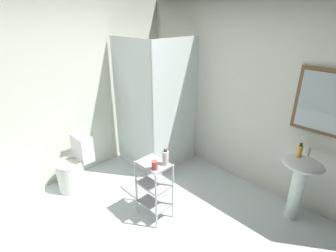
{
  "coord_description": "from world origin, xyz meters",
  "views": [
    {
      "loc": [
        1.65,
        -1.3,
        2.3
      ],
      "look_at": [
        -0.46,
        0.75,
        1.01
      ],
      "focal_mm": 27.95,
      "sensor_mm": 36.0,
      "label": 1
    }
  ],
  "objects_px": {
    "pedestal_sink": "(300,177)",
    "toilet": "(74,168)",
    "lotion_bottle_white": "(165,158)",
    "shower_stall": "(156,136)",
    "bath_mat": "(144,190)",
    "storage_cart": "(154,185)",
    "rinse_cup": "(155,165)",
    "hand_soap_bottle": "(300,151)"
  },
  "relations": [
    {
      "from": "shower_stall",
      "to": "pedestal_sink",
      "type": "relative_size",
      "value": 2.47
    },
    {
      "from": "hand_soap_bottle",
      "to": "shower_stall",
      "type": "bearing_deg",
      "value": -170.56
    },
    {
      "from": "lotion_bottle_white",
      "to": "rinse_cup",
      "type": "xyz_separation_m",
      "value": [
        -0.01,
        -0.15,
        -0.04
      ]
    },
    {
      "from": "shower_stall",
      "to": "pedestal_sink",
      "type": "distance_m",
      "value": 2.14
    },
    {
      "from": "pedestal_sink",
      "to": "bath_mat",
      "type": "distance_m",
      "value": 1.98
    },
    {
      "from": "hand_soap_bottle",
      "to": "lotion_bottle_white",
      "type": "distance_m",
      "value": 1.5
    },
    {
      "from": "storage_cart",
      "to": "rinse_cup",
      "type": "distance_m",
      "value": 0.37
    },
    {
      "from": "lotion_bottle_white",
      "to": "bath_mat",
      "type": "height_order",
      "value": "lotion_bottle_white"
    },
    {
      "from": "storage_cart",
      "to": "rinse_cup",
      "type": "xyz_separation_m",
      "value": [
        0.1,
        -0.07,
        0.35
      ]
    },
    {
      "from": "hand_soap_bottle",
      "to": "bath_mat",
      "type": "xyz_separation_m",
      "value": [
        -1.57,
        -0.99,
        -0.87
      ]
    },
    {
      "from": "storage_cart",
      "to": "hand_soap_bottle",
      "type": "xyz_separation_m",
      "value": [
        1.12,
        1.19,
        0.44
      ]
    },
    {
      "from": "bath_mat",
      "to": "rinse_cup",
      "type": "bearing_deg",
      "value": -26.79
    },
    {
      "from": "shower_stall",
      "to": "bath_mat",
      "type": "height_order",
      "value": "shower_stall"
    },
    {
      "from": "hand_soap_bottle",
      "to": "rinse_cup",
      "type": "relative_size",
      "value": 1.67
    },
    {
      "from": "pedestal_sink",
      "to": "toilet",
      "type": "relative_size",
      "value": 1.07
    },
    {
      "from": "bath_mat",
      "to": "hand_soap_bottle",
      "type": "bearing_deg",
      "value": 32.2
    },
    {
      "from": "pedestal_sink",
      "to": "shower_stall",
      "type": "bearing_deg",
      "value": -171.4
    },
    {
      "from": "toilet",
      "to": "lotion_bottle_white",
      "type": "xyz_separation_m",
      "value": [
        1.31,
        0.51,
        0.51
      ]
    },
    {
      "from": "toilet",
      "to": "bath_mat",
      "type": "distance_m",
      "value": 1.03
    },
    {
      "from": "storage_cart",
      "to": "bath_mat",
      "type": "bearing_deg",
      "value": 155.56
    },
    {
      "from": "lotion_bottle_white",
      "to": "bath_mat",
      "type": "distance_m",
      "value": 1.0
    },
    {
      "from": "hand_soap_bottle",
      "to": "lotion_bottle_white",
      "type": "bearing_deg",
      "value": -132.04
    },
    {
      "from": "pedestal_sink",
      "to": "toilet",
      "type": "bearing_deg",
      "value": -146.14
    },
    {
      "from": "storage_cart",
      "to": "bath_mat",
      "type": "distance_m",
      "value": 0.66
    },
    {
      "from": "lotion_bottle_white",
      "to": "pedestal_sink",
      "type": "bearing_deg",
      "value": 45.6
    },
    {
      "from": "hand_soap_bottle",
      "to": "bath_mat",
      "type": "height_order",
      "value": "hand_soap_bottle"
    },
    {
      "from": "toilet",
      "to": "hand_soap_bottle",
      "type": "xyz_separation_m",
      "value": [
        2.32,
        1.62,
        0.57
      ]
    },
    {
      "from": "storage_cart",
      "to": "bath_mat",
      "type": "height_order",
      "value": "storage_cart"
    },
    {
      "from": "shower_stall",
      "to": "rinse_cup",
      "type": "xyz_separation_m",
      "value": [
        1.03,
        -0.93,
        0.33
      ]
    },
    {
      "from": "rinse_cup",
      "to": "toilet",
      "type": "bearing_deg",
      "value": -164.85
    },
    {
      "from": "hand_soap_bottle",
      "to": "rinse_cup",
      "type": "height_order",
      "value": "hand_soap_bottle"
    },
    {
      "from": "pedestal_sink",
      "to": "bath_mat",
      "type": "bearing_deg",
      "value": -149.39
    },
    {
      "from": "storage_cart",
      "to": "hand_soap_bottle",
      "type": "relative_size",
      "value": 4.51
    },
    {
      "from": "shower_stall",
      "to": "pedestal_sink",
      "type": "xyz_separation_m",
      "value": [
        2.11,
        0.32,
        0.12
      ]
    },
    {
      "from": "pedestal_sink",
      "to": "lotion_bottle_white",
      "type": "bearing_deg",
      "value": -134.4
    },
    {
      "from": "rinse_cup",
      "to": "shower_stall",
      "type": "bearing_deg",
      "value": 137.94
    },
    {
      "from": "rinse_cup",
      "to": "bath_mat",
      "type": "relative_size",
      "value": 0.16
    },
    {
      "from": "storage_cart",
      "to": "hand_soap_bottle",
      "type": "height_order",
      "value": "hand_soap_bottle"
    },
    {
      "from": "hand_soap_bottle",
      "to": "lotion_bottle_white",
      "type": "relative_size",
      "value": 0.86
    },
    {
      "from": "bath_mat",
      "to": "pedestal_sink",
      "type": "bearing_deg",
      "value": 30.61
    },
    {
      "from": "toilet",
      "to": "rinse_cup",
      "type": "bearing_deg",
      "value": 15.15
    },
    {
      "from": "pedestal_sink",
      "to": "hand_soap_bottle",
      "type": "xyz_separation_m",
      "value": [
        -0.07,
        0.02,
        0.3
      ]
    }
  ]
}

